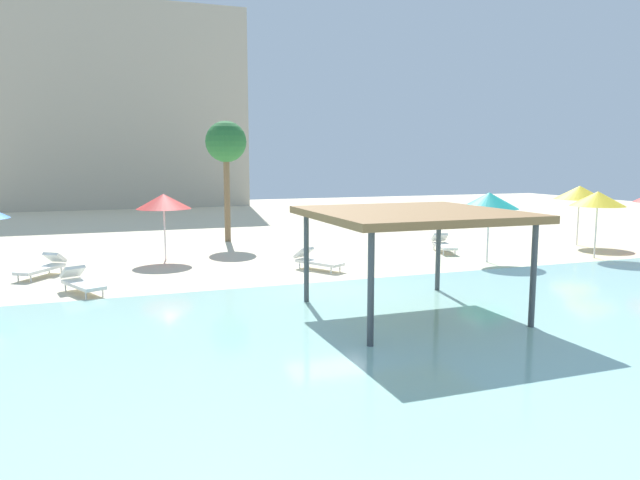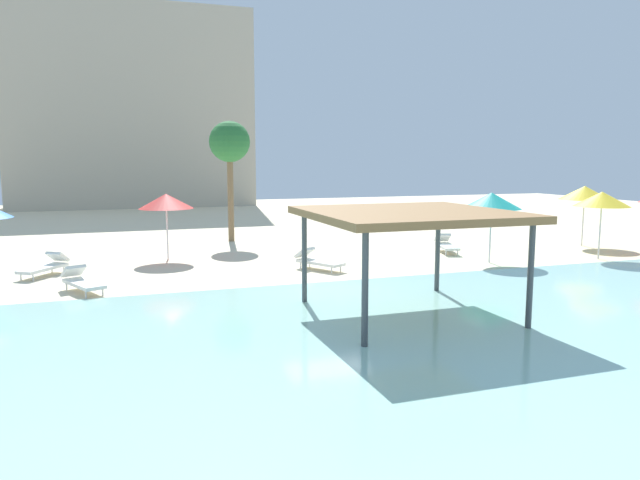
% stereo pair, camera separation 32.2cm
% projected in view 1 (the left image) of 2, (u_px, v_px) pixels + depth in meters
% --- Properties ---
extents(ground_plane, '(80.00, 80.00, 0.00)m').
position_uv_depth(ground_plane, '(335.00, 294.00, 16.92)').
color(ground_plane, beige).
extents(lagoon_water, '(44.00, 13.50, 0.04)m').
position_uv_depth(lagoon_water, '(429.00, 347.00, 12.04)').
color(lagoon_water, '#99D1C6').
rests_on(lagoon_water, ground).
extents(shade_pavilion, '(4.76, 4.76, 2.61)m').
position_uv_depth(shade_pavilion, '(412.00, 216.00, 14.33)').
color(shade_pavilion, '#42474C').
rests_on(shade_pavilion, ground).
extents(beach_umbrella_yellow_0, '(2.19, 2.19, 2.68)m').
position_uv_depth(beach_umbrella_yellow_0, '(580.00, 193.00, 26.27)').
color(beach_umbrella_yellow_0, silver).
rests_on(beach_umbrella_yellow_0, ground).
extents(beach_umbrella_teal_3, '(2.17, 2.17, 2.63)m').
position_uv_depth(beach_umbrella_teal_3, '(489.00, 201.00, 21.86)').
color(beach_umbrella_teal_3, silver).
rests_on(beach_umbrella_teal_3, ground).
extents(beach_umbrella_yellow_4, '(2.07, 2.07, 2.62)m').
position_uv_depth(beach_umbrella_yellow_4, '(598.00, 199.00, 22.76)').
color(beach_umbrella_yellow_4, silver).
rests_on(beach_umbrella_yellow_4, ground).
extents(beach_umbrella_red_6, '(2.08, 2.08, 2.55)m').
position_uv_depth(beach_umbrella_red_6, '(164.00, 201.00, 22.37)').
color(beach_umbrella_red_6, silver).
rests_on(beach_umbrella_red_6, ground).
extents(lounge_chair_0, '(1.10, 1.99, 0.74)m').
position_uv_depth(lounge_chair_0, '(443.00, 244.00, 24.59)').
color(lounge_chair_0, white).
rests_on(lounge_chair_0, ground).
extents(lounge_chair_1, '(1.33, 1.98, 0.74)m').
position_uv_depth(lounge_chair_1, '(81.00, 282.00, 17.02)').
color(lounge_chair_1, white).
rests_on(lounge_chair_1, ground).
extents(lounge_chair_2, '(1.56, 1.90, 0.74)m').
position_uv_depth(lounge_chair_2, '(44.00, 266.00, 19.43)').
color(lounge_chair_2, white).
rests_on(lounge_chair_2, ground).
extents(lounge_chair_3, '(1.46, 1.94, 0.74)m').
position_uv_depth(lounge_chair_3, '(316.00, 260.00, 20.65)').
color(lounge_chair_3, white).
rests_on(lounge_chair_3, ground).
extents(palm_tree_0, '(1.90, 1.90, 5.62)m').
position_uv_depth(palm_tree_0, '(226.00, 144.00, 27.18)').
color(palm_tree_0, brown).
rests_on(palm_tree_0, ground).
extents(hotel_block_0, '(18.98, 8.34, 15.92)m').
position_uv_depth(hotel_block_0, '(125.00, 109.00, 48.70)').
color(hotel_block_0, '#B2A893').
rests_on(hotel_block_0, ground).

